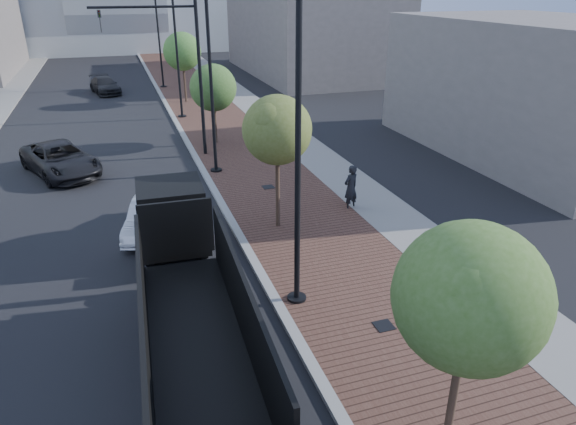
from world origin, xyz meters
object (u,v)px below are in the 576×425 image
object	(u,v)px
white_sedan	(151,216)
dark_car_mid	(60,159)
pedestrian	(351,188)
dump_truck	(182,268)

from	to	relation	value
white_sedan	dark_car_mid	distance (m)	8.87
white_sedan	pedestrian	distance (m)	7.98
dark_car_mid	pedestrian	size ratio (longest dim) A/B	2.81
dump_truck	dark_car_mid	world-z (taller)	dump_truck
white_sedan	dark_car_mid	size ratio (longest dim) A/B	0.71
dump_truck	white_sedan	world-z (taller)	dump_truck
white_sedan	dump_truck	bearing A→B (deg)	-67.59
dump_truck	dark_car_mid	bearing A→B (deg)	109.32
dark_car_mid	dump_truck	bearing A→B (deg)	-95.83
white_sedan	pedestrian	world-z (taller)	pedestrian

